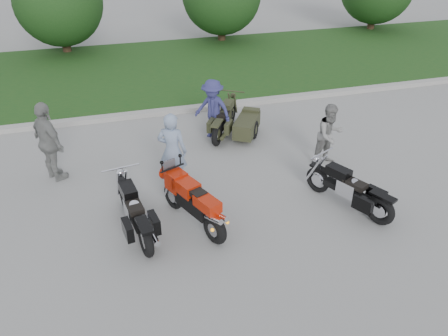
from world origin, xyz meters
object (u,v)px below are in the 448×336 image
object	(u,v)px
person_stripe	(172,151)
person_denim	(213,109)
person_grey	(330,135)
person_back	(49,142)
sportbike_red	(194,202)
cruiser_left	(135,214)
cruiser_right	(352,191)
cruiser_sidecar	(237,123)

from	to	relation	value
person_stripe	person_denim	size ratio (longest dim) A/B	1.10
person_grey	person_back	bearing A→B (deg)	159.49
sportbike_red	person_grey	bearing A→B (deg)	-0.94
cruiser_left	cruiser_right	distance (m)	4.49
person_denim	cruiser_right	bearing A→B (deg)	-21.55
cruiser_sidecar	person_grey	xyz separation A→B (m)	(1.71, -2.06, 0.40)
sportbike_red	person_back	xyz separation A→B (m)	(-2.77, 2.64, 0.39)
cruiser_sidecar	person_stripe	world-z (taller)	person_stripe
sportbike_red	person_stripe	world-z (taller)	person_stripe
cruiser_left	person_denim	bearing A→B (deg)	46.33
person_denim	cruiser_sidecar	bearing A→B (deg)	29.09
cruiser_sidecar	person_grey	size ratio (longest dim) A/B	1.29
person_stripe	person_back	world-z (taller)	person_back
cruiser_sidecar	person_back	world-z (taller)	person_back
cruiser_left	person_back	bearing A→B (deg)	113.32
person_back	cruiser_sidecar	bearing A→B (deg)	-111.53
person_grey	cruiser_sidecar	bearing A→B (deg)	118.92
person_stripe	person_grey	distance (m)	3.87
cruiser_left	person_stripe	xyz separation A→B (m)	(1.02, 1.46, 0.47)
sportbike_red	cruiser_sidecar	xyz separation A→B (m)	(2.03, 3.59, -0.18)
cruiser_right	person_stripe	world-z (taller)	person_stripe
cruiser_right	person_stripe	distance (m)	3.96
sportbike_red	cruiser_left	bearing A→B (deg)	152.35
cruiser_sidecar	person_back	bearing A→B (deg)	-137.17
person_denim	person_back	xyz separation A→B (m)	(-4.15, -1.11, 0.13)
person_back	cruiser_left	bearing A→B (deg)	179.80
sportbike_red	cruiser_right	world-z (taller)	sportbike_red
cruiser_left	cruiser_sidecar	world-z (taller)	cruiser_left
person_stripe	person_grey	xyz separation A→B (m)	(3.87, -0.02, -0.12)
cruiser_left	person_back	distance (m)	3.07
sportbike_red	cruiser_right	bearing A→B (deg)	-29.22
person_stripe	cruiser_right	bearing A→B (deg)	178.33
person_back	cruiser_right	bearing A→B (deg)	-148.85
cruiser_right	person_back	size ratio (longest dim) A/B	1.05
cruiser_right	person_grey	bearing A→B (deg)	51.47
cruiser_left	person_back	size ratio (longest dim) A/B	1.16
person_grey	person_stripe	bearing A→B (deg)	168.88
cruiser_left	person_grey	distance (m)	5.11
person_grey	person_denim	bearing A→B (deg)	126.02
cruiser_left	cruiser_right	size ratio (longest dim) A/B	1.10
person_denim	person_back	size ratio (longest dim) A/B	0.86
cruiser_left	person_denim	xyz separation A→B (m)	(2.52, 3.66, 0.39)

